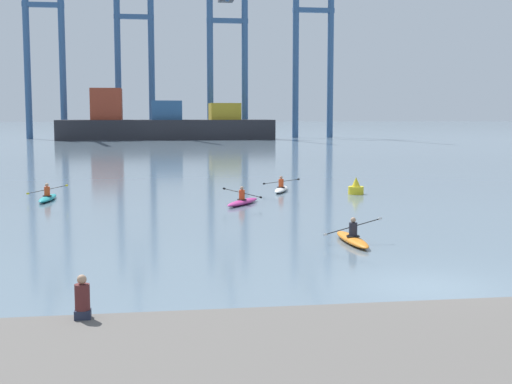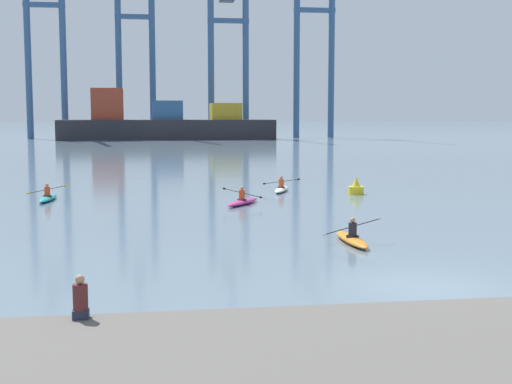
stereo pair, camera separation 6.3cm
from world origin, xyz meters
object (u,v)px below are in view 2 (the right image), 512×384
object	(u,v)px
kayak_teal	(48,197)
kayak_magenta	(243,201)
gantry_crane_east	(315,38)
gantry_crane_west_mid	(135,42)
container_barge	(164,124)
gantry_crane_east_mid	(229,45)
channel_buoy	(356,188)
seated_onlooker	(80,299)
gantry_crane_west	(45,36)
kayak_white	(281,189)
kayak_orange	(352,238)

from	to	relation	value
kayak_teal	kayak_magenta	xyz separation A→B (m)	(10.16, -3.24, 0.00)
gantry_crane_east	gantry_crane_west_mid	bearing A→B (deg)	171.74
container_barge	kayak_magenta	world-z (taller)	container_barge
gantry_crane_east_mid	kayak_teal	xyz separation A→B (m)	(-20.71, -96.90, -17.38)
channel_buoy	seated_onlooker	world-z (taller)	seated_onlooker
channel_buoy	container_barge	bearing A→B (deg)	95.71
kayak_teal	gantry_crane_west	bearing A→B (deg)	97.64
channel_buoy	kayak_teal	distance (m)	17.32
kayak_teal	kayak_white	xyz separation A→B (m)	(13.27, 2.52, 0.00)
container_barge	gantry_crane_east	distance (m)	33.90
kayak_magenta	channel_buoy	bearing A→B (deg)	27.64
container_barge	seated_onlooker	world-z (taller)	container_barge
kayak_magenta	gantry_crane_east_mid	bearing A→B (deg)	83.99
kayak_orange	container_barge	bearing A→B (deg)	92.36
gantry_crane_east_mid	kayak_white	distance (m)	96.25
gantry_crane_west_mid	gantry_crane_east	size ratio (longest dim) A/B	0.98
gantry_crane_east	seated_onlooker	size ratio (longest dim) A/B	42.02
kayak_magenta	gantry_crane_east	bearing A→B (deg)	74.76
gantry_crane_east_mid	gantry_crane_east	size ratio (longest dim) A/B	0.93
gantry_crane_east	kayak_orange	xyz separation A→B (m)	(-24.77, -111.45, -18.88)
kayak_teal	container_barge	bearing A→B (deg)	84.79
gantry_crane_west_mid	kayak_teal	size ratio (longest dim) A/B	10.69
gantry_crane_west	gantry_crane_east	size ratio (longest dim) A/B	0.98
gantry_crane_east_mid	container_barge	bearing A→B (deg)	-154.00
gantry_crane_east_mid	seated_onlooker	distance (m)	124.20
channel_buoy	kayak_orange	world-z (taller)	channel_buoy
gantry_crane_east_mid	kayak_magenta	xyz separation A→B (m)	(-10.55, -100.14, -17.38)
gantry_crane_west	seated_onlooker	size ratio (longest dim) A/B	41.06
kayak_magenta	kayak_white	bearing A→B (deg)	61.60
gantry_crane_west	gantry_crane_west_mid	xyz separation A→B (m)	(16.27, 4.14, -0.51)
kayak_teal	kayak_white	distance (m)	13.51
seated_onlooker	gantry_crane_east_mid	bearing A→B (deg)	82.21
channel_buoy	kayak_magenta	world-z (taller)	channel_buoy
channel_buoy	gantry_crane_west_mid	bearing A→B (deg)	97.94
gantry_crane_west_mid	kayak_magenta	distance (m)	106.75
kayak_teal	kayak_orange	world-z (taller)	same
kayak_magenta	kayak_white	distance (m)	6.55
kayak_teal	gantry_crane_east	bearing A→B (deg)	68.86
kayak_teal	kayak_orange	xyz separation A→B (m)	(12.63, -14.69, 0.00)
gantry_crane_west_mid	gantry_crane_east_mid	distance (m)	18.19
gantry_crane_west_mid	seated_onlooker	size ratio (longest dim) A/B	41.04
gantry_crane_west	kayak_magenta	distance (m)	105.14
kayak_magenta	seated_onlooker	xyz separation A→B (m)	(-6.13, -21.82, 0.82)
container_barge	gantry_crane_east	bearing A→B (deg)	11.50
gantry_crane_west	kayak_magenta	size ratio (longest dim) A/B	11.51
channel_buoy	kayak_orange	size ratio (longest dim) A/B	0.29
channel_buoy	kayak_teal	world-z (taller)	channel_buoy
channel_buoy	seated_onlooker	xyz separation A→B (m)	(-13.28, -25.57, 0.63)
gantry_crane_west_mid	seated_onlooker	bearing A→B (deg)	-89.62
kayak_white	gantry_crane_west_mid	bearing A→B (deg)	95.81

